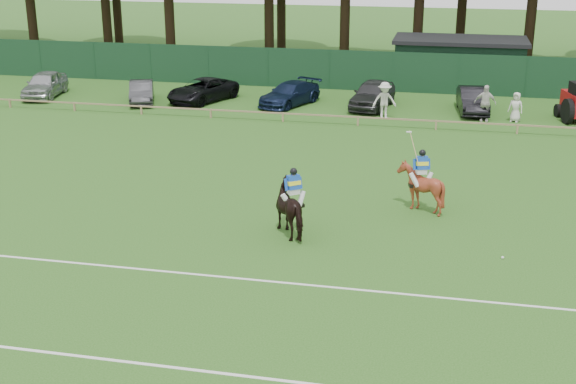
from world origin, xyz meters
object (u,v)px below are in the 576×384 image
(horse_dark, at_px, (293,209))
(spectator_left, at_px, (384,100))
(estate_black, at_px, (473,100))
(hatch_grey, at_px, (373,94))
(spectator_mid, at_px, (485,103))
(sedan_grey, at_px, (141,92))
(polo_ball, at_px, (503,257))
(utility_shed, at_px, (459,62))
(horse_chestnut, at_px, (420,187))
(spectator_right, at_px, (516,107))
(suv_black, at_px, (203,90))
(sedan_silver, at_px, (45,84))
(sedan_navy, at_px, (290,94))

(horse_dark, distance_m, spectator_left, 17.19)
(estate_black, bearing_deg, hatch_grey, 174.33)
(spectator_mid, bearing_deg, sedan_grey, -176.38)
(polo_ball, distance_m, utility_shed, 27.97)
(spectator_mid, bearing_deg, horse_dark, -105.86)
(sedan_grey, distance_m, utility_shed, 20.34)
(horse_chestnut, bearing_deg, spectator_right, -124.50)
(suv_black, bearing_deg, sedan_grey, -140.16)
(sedan_grey, height_order, spectator_mid, spectator_mid)
(suv_black, relative_size, hatch_grey, 1.03)
(sedan_silver, xyz_separation_m, suv_black, (9.76, 0.78, -0.10))
(horse_chestnut, bearing_deg, hatch_grey, -96.13)
(hatch_grey, bearing_deg, suv_black, -168.67)
(sedan_grey, bearing_deg, utility_shed, 5.78)
(horse_chestnut, bearing_deg, spectator_left, -97.63)
(sedan_grey, bearing_deg, spectator_left, -24.78)
(suv_black, distance_m, hatch_grey, 10.01)
(horse_chestnut, xyz_separation_m, spectator_left, (-2.62, 13.92, 0.10))
(horse_dark, distance_m, utility_shed, 27.74)
(hatch_grey, bearing_deg, estate_black, 8.97)
(hatch_grey, relative_size, estate_black, 1.09)
(spectator_mid, distance_m, spectator_right, 1.63)
(estate_black, bearing_deg, utility_shed, 90.74)
(horse_dark, bearing_deg, sedan_silver, -80.85)
(spectator_right, bearing_deg, spectator_left, -151.56)
(horse_dark, xyz_separation_m, horse_chestnut, (4.05, 3.21, -0.02))
(horse_dark, xyz_separation_m, spectator_right, (8.30, 17.82, -0.11))
(horse_chestnut, relative_size, utility_shed, 0.21)
(horse_chestnut, height_order, sedan_grey, horse_chestnut)
(sedan_silver, distance_m, spectator_right, 27.53)
(sedan_silver, distance_m, polo_ball, 32.28)
(spectator_right, bearing_deg, sedan_navy, -163.60)
(estate_black, bearing_deg, sedan_silver, 177.08)
(sedan_grey, bearing_deg, hatch_grey, -14.81)
(utility_shed, bearing_deg, spectator_mid, -81.55)
(hatch_grey, height_order, polo_ball, hatch_grey)
(polo_ball, height_order, utility_shed, utility_shed)
(hatch_grey, xyz_separation_m, utility_shed, (4.73, 7.71, 0.75))
(hatch_grey, distance_m, estate_black, 5.57)
(hatch_grey, height_order, estate_black, hatch_grey)
(sedan_silver, height_order, spectator_right, spectator_right)
(suv_black, distance_m, spectator_left, 11.09)
(sedan_grey, bearing_deg, spectator_right, -21.71)
(hatch_grey, xyz_separation_m, spectator_left, (0.89, -2.40, 0.20))
(sedan_grey, xyz_separation_m, spectator_mid, (19.56, -0.46, 0.34))
(horse_dark, height_order, sedan_navy, horse_dark)
(suv_black, distance_m, sedan_navy, 5.25)
(hatch_grey, xyz_separation_m, spectator_right, (7.76, -1.71, 0.00))
(spectator_mid, bearing_deg, utility_shed, 103.41)
(sedan_silver, relative_size, spectator_right, 2.81)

